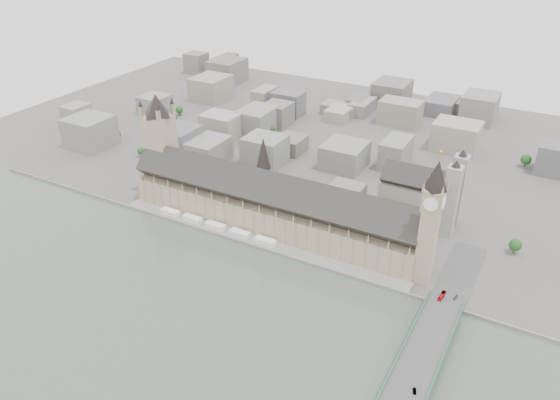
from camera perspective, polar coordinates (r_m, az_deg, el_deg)
The scene contains 16 objects.
ground at distance 466.87m, azimuth -2.19°, elevation -3.97°, with size 900.00×900.00×0.00m, color #595651.
river_thames at distance 367.24m, azimuth -16.04°, elevation -16.18°, with size 600.00×600.00×0.00m, color #4B584C.
embankment_wall at distance 455.42m, azimuth -3.16°, elevation -4.71°, with size 600.00×1.50×3.00m, color gray.
river_terrace at distance 460.98m, azimuth -2.67°, elevation -4.31°, with size 270.00×15.00×2.00m, color gray.
terrace_tents at distance 478.84m, azimuth -6.75°, elevation -2.69°, with size 118.00×7.00×4.00m.
palace_of_westminster at distance 469.60m, azimuth -1.01°, elevation -0.50°, with size 265.00×40.73×55.44m.
elizabeth_tower at distance 399.83m, azimuth 15.52°, elevation -1.49°, with size 17.00×17.00×107.50m.
victoria_tower at distance 525.24m, azimuth -12.39°, elevation 6.06°, with size 30.00×30.00×100.00m.
central_tower at distance 462.81m, azimuth -1.74°, elevation 3.93°, with size 13.00×13.00×48.00m.
westminster_bridge at distance 352.84m, azimuth 14.03°, elevation -16.95°, with size 25.00×325.00×10.25m, color #474749.
westminster_abbey at distance 495.31m, azimuth 14.64°, elevation 0.46°, with size 68.00×36.00×64.00m.
city_skyline_inland at distance 657.67m, azimuth 8.87°, elevation 7.70°, with size 720.00×360.00×38.00m, color gray, non-canonical shape.
park_trees at distance 511.98m, azimuth 0.27°, elevation 0.22°, with size 110.00×30.00×15.00m, color #193F16, non-canonical shape.
red_bus_north at distance 401.25m, azimuth 16.57°, elevation -9.55°, with size 2.51×10.72×2.99m, color red.
car_silver at distance 333.84m, azimuth 13.88°, elevation -18.79°, with size 1.60×4.58×1.51m, color gray.
car_approach at distance 403.71m, azimuth 17.88°, elevation -9.66°, with size 2.12×5.22×1.51m, color gray.
Camera 1 is at (204.60, -334.32, 253.65)m, focal length 35.00 mm.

